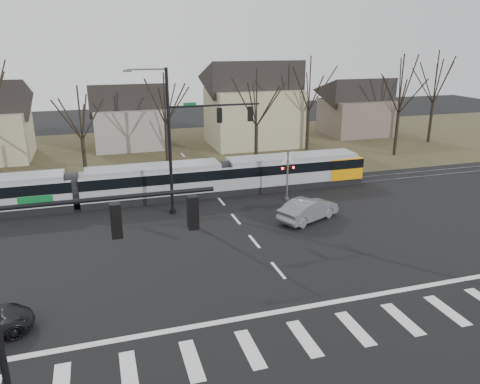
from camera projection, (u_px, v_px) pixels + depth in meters
name	position (u px, v px, depth m)	size (l,w,h in m)	color
ground	(293.00, 288.00, 23.55)	(140.00, 140.00, 0.00)	black
grass_verge	(180.00, 151.00, 52.62)	(140.00, 28.00, 0.01)	#38331E
crosswalk	(330.00, 333.00, 19.92)	(27.00, 2.60, 0.01)	silver
stop_line	(308.00, 306.00, 21.91)	(28.00, 0.35, 0.01)	silver
lane_dashes	(215.00, 193.00, 38.08)	(0.18, 30.00, 0.01)	silver
rail_pair	(215.00, 194.00, 37.89)	(90.00, 1.52, 0.06)	#59595E
tram	(152.00, 181.00, 36.23)	(35.68, 2.65, 2.70)	gray
sedan	(308.00, 209.00, 32.24)	(4.98, 3.49, 1.56)	slate
signal_pole_near_left	(48.00, 267.00, 13.41)	(9.28, 0.44, 10.20)	black
signal_pole_far	(192.00, 134.00, 32.46)	(9.28, 0.44, 10.20)	black
rail_crossing_signal	(287.00, 177.00, 35.99)	(1.08, 0.36, 4.00)	#59595B
tree_row	(208.00, 113.00, 46.18)	(59.20, 7.20, 10.00)	black
house_b	(129.00, 113.00, 53.62)	(8.64, 7.56, 7.65)	gray
house_c	(253.00, 100.00, 54.44)	(10.80, 8.64, 10.10)	tan
house_d	(357.00, 104.00, 60.86)	(8.64, 7.56, 7.65)	brown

